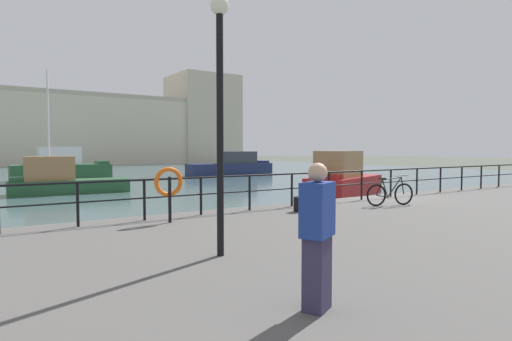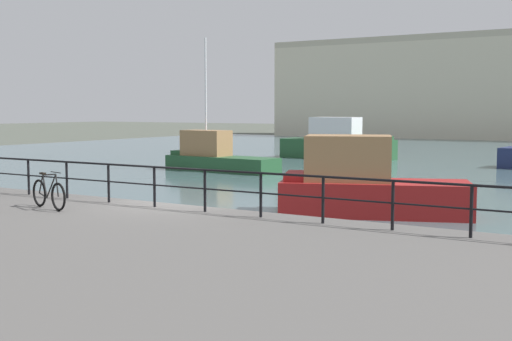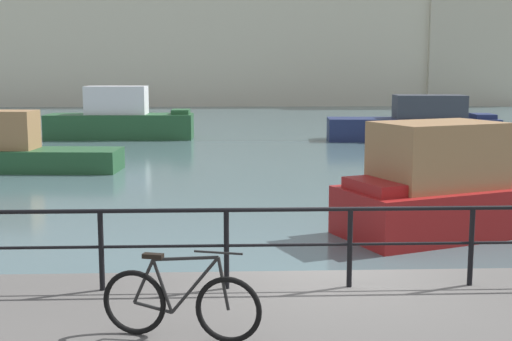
{
  "view_description": "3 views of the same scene",
  "coord_description": "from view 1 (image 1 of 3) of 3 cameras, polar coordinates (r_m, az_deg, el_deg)",
  "views": [
    {
      "loc": [
        -13.25,
        -11.45,
        2.59
      ],
      "look_at": [
        -1.65,
        5.92,
        1.53
      ],
      "focal_mm": 29.88,
      "sensor_mm": 36.0,
      "label": 1
    },
    {
      "loc": [
        11.37,
        -14.09,
        3.28
      ],
      "look_at": [
        -0.33,
        5.14,
        1.22
      ],
      "focal_mm": 46.64,
      "sensor_mm": 36.0,
      "label": 2
    },
    {
      "loc": [
        -1.46,
        -9.37,
        3.58
      ],
      "look_at": [
        -0.85,
        4.89,
        1.48
      ],
      "focal_mm": 47.68,
      "sensor_mm": 36.0,
      "label": 3
    }
  ],
  "objects": [
    {
      "name": "ground_plane",
      "position": [
        17.71,
        15.33,
        -5.61
      ],
      "size": [
        240.0,
        240.0,
        0.0
      ],
      "primitive_type": "plane",
      "color": "#4C5147"
    },
    {
      "name": "water_basin",
      "position": [
        43.79,
        -16.06,
        -0.6
      ],
      "size": [
        80.0,
        60.0,
        0.01
      ],
      "primitive_type": "cube",
      "color": "#476066",
      "rests_on": "ground_plane"
    },
    {
      "name": "harbor_building",
      "position": [
        77.61,
        -19.51,
        5.36
      ],
      "size": [
        60.18,
        11.38,
        16.64
      ],
      "color": "beige",
      "rests_on": "ground_plane"
    },
    {
      "name": "moored_harbor_tender",
      "position": [
        27.01,
        -24.47,
        -1.2
      ],
      "size": [
        6.55,
        2.35,
        7.1
      ],
      "rotation": [
        0.0,
        0.0,
        3.07
      ],
      "color": "#23512D",
      "rests_on": "water_basin"
    },
    {
      "name": "moored_cabin_cruiser",
      "position": [
        23.77,
        11.51,
        -1.13
      ],
      "size": [
        6.18,
        4.13,
        2.48
      ],
      "rotation": [
        0.0,
        0.0,
        3.51
      ],
      "color": "maroon",
      "rests_on": "water_basin"
    },
    {
      "name": "moored_red_daysailer",
      "position": [
        38.73,
        -24.56,
        0.32
      ],
      "size": [
        7.63,
        2.42,
        2.77
      ],
      "rotation": [
        0.0,
        0.0,
        -0.01
      ],
      "color": "#23512D",
      "rests_on": "water_basin"
    },
    {
      "name": "moored_small_launch",
      "position": [
        42.48,
        -3.21,
        0.6
      ],
      "size": [
        8.73,
        2.96,
        2.33
      ],
      "rotation": [
        0.0,
        0.0,
        -0.09
      ],
      "color": "navy",
      "rests_on": "water_basin"
    },
    {
      "name": "quay_railing",
      "position": [
        17.19,
        17.6,
        -0.93
      ],
      "size": [
        26.0,
        0.07,
        1.08
      ],
      "color": "black",
      "rests_on": "quay_promenade"
    },
    {
      "name": "parked_bicycle",
      "position": [
        14.53,
        17.51,
        -2.99
      ],
      "size": [
        1.72,
        0.52,
        0.98
      ],
      "rotation": [
        0.0,
        0.0,
        -0.27
      ],
      "color": "black",
      "rests_on": "quay_promenade"
    },
    {
      "name": "mooring_bollard",
      "position": [
        12.64,
        5.77,
        -4.5
      ],
      "size": [
        0.32,
        0.32,
        0.44
      ],
      "primitive_type": "cylinder",
      "color": "black",
      "rests_on": "quay_promenade"
    },
    {
      "name": "life_ring_stand",
      "position": [
        10.9,
        -11.59,
        -1.74
      ],
      "size": [
        0.75,
        0.16,
        1.4
      ],
      "color": "black",
      "rests_on": "quay_promenade"
    },
    {
      "name": "quay_lamp_post",
      "position": [
        7.38,
        -4.86,
        10.65
      ],
      "size": [
        0.32,
        0.32,
        4.42
      ],
      "color": "black",
      "rests_on": "quay_promenade"
    },
    {
      "name": "standing_person",
      "position": [
        4.95,
        8.2,
        -8.59
      ],
      "size": [
        0.52,
        0.45,
        1.69
      ],
      "rotation": [
        0.0,
        0.0,
        2.04
      ],
      "color": "#332D4C",
      "rests_on": "quay_promenade"
    }
  ]
}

